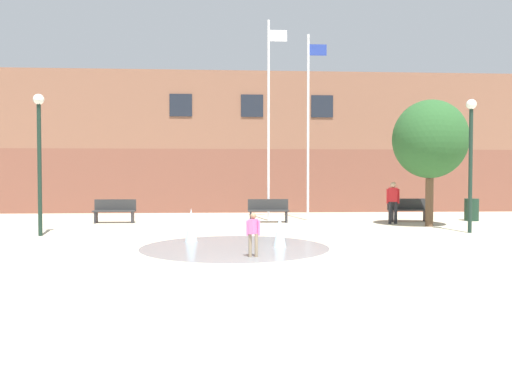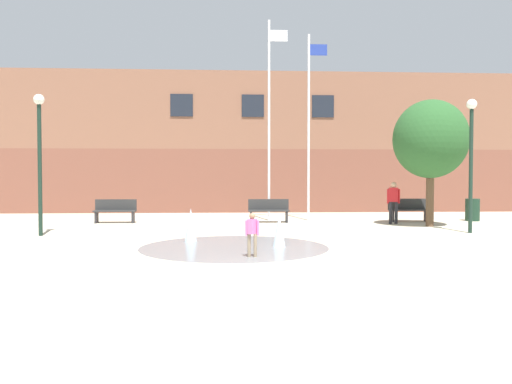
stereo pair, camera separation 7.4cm
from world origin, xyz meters
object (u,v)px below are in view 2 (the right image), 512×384
at_px(lamp_post_right_lane, 471,147).
at_px(street_tree_near_building, 431,139).
at_px(flagpole_left, 270,115).
at_px(trash_can, 472,210).
at_px(flagpole_right, 309,122).
at_px(park_bench_under_right_flagpole, 409,209).
at_px(park_bench_center, 269,210).
at_px(park_bench_left_of_flagpoles, 115,211).
at_px(adult_watching, 393,199).
at_px(child_with_pink_shirt, 252,231).
at_px(lamp_post_left_lane, 40,145).

height_order(lamp_post_right_lane, street_tree_near_building, street_tree_near_building).
height_order(flagpole_left, trash_can, flagpole_left).
distance_m(flagpole_right, lamp_post_right_lane, 6.66).
distance_m(flagpole_left, trash_can, 9.09).
distance_m(park_bench_under_right_flagpole, street_tree_near_building, 3.34).
bearing_deg(park_bench_center, street_tree_near_building, -18.57).
relative_size(park_bench_under_right_flagpole, flagpole_right, 0.21).
distance_m(park_bench_under_right_flagpole, flagpole_left, 6.77).
bearing_deg(street_tree_near_building, park_bench_under_right_flagpole, 90.78).
distance_m(park_bench_left_of_flagpoles, park_bench_under_right_flagpole, 11.62).
relative_size(adult_watching, street_tree_near_building, 0.35).
distance_m(adult_watching, trash_can, 3.82).
bearing_deg(street_tree_near_building, flagpole_left, 153.76).
distance_m(park_bench_center, trash_can, 8.32).
relative_size(park_bench_under_right_flagpole, adult_watching, 1.01).
distance_m(child_with_pink_shirt, trash_can, 12.72).
height_order(trash_can, street_tree_near_building, street_tree_near_building).
height_order(park_bench_left_of_flagpoles, child_with_pink_shirt, child_with_pink_shirt).
bearing_deg(child_with_pink_shirt, park_bench_left_of_flagpoles, 67.03).
xyz_separation_m(park_bench_under_right_flagpole, adult_watching, (-0.96, -1.01, 0.45)).
relative_size(flagpole_left, lamp_post_right_lane, 1.91).
height_order(park_bench_under_right_flagpole, adult_watching, adult_watching).
relative_size(adult_watching, lamp_post_left_lane, 0.37).
bearing_deg(park_bench_under_right_flagpole, flagpole_left, 172.74).
bearing_deg(park_bench_center, adult_watching, -10.55).
bearing_deg(flagpole_right, lamp_post_right_lane, -47.65).
bearing_deg(child_with_pink_shirt, street_tree_near_building, -8.91).
distance_m(park_bench_center, lamp_post_left_lane, 8.62).
height_order(park_bench_center, trash_can, park_bench_center).
relative_size(adult_watching, flagpole_right, 0.21).
distance_m(lamp_post_left_lane, lamp_post_right_lane, 13.41).
height_order(adult_watching, lamp_post_left_lane, lamp_post_left_lane).
relative_size(park_bench_under_right_flagpole, flagpole_left, 0.20).
xyz_separation_m(park_bench_center, trash_can, (8.31, 0.22, -0.03)).
bearing_deg(street_tree_near_building, flagpole_right, 145.14).
distance_m(park_bench_under_right_flagpole, lamp_post_left_lane, 13.76).
height_order(flagpole_right, street_tree_near_building, flagpole_right).
bearing_deg(street_tree_near_building, park_bench_left_of_flagpoles, 170.02).
bearing_deg(flagpole_right, trash_can, -5.37).
xyz_separation_m(adult_watching, lamp_post_left_lane, (-11.96, -3.16, 1.83)).
bearing_deg(adult_watching, lamp_post_right_lane, -45.14).
bearing_deg(street_tree_near_building, lamp_post_left_lane, -170.67).
bearing_deg(lamp_post_right_lane, child_with_pink_shirt, -148.44).
bearing_deg(flagpole_right, child_with_pink_shirt, -106.73).
distance_m(child_with_pink_shirt, street_tree_near_building, 9.68).
bearing_deg(lamp_post_left_lane, flagpole_right, 28.40).
relative_size(park_bench_center, trash_can, 1.78).
height_order(flagpole_left, lamp_post_left_lane, flagpole_left).
height_order(park_bench_left_of_flagpoles, park_bench_center, same).
bearing_deg(lamp_post_right_lane, trash_can, 62.59).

